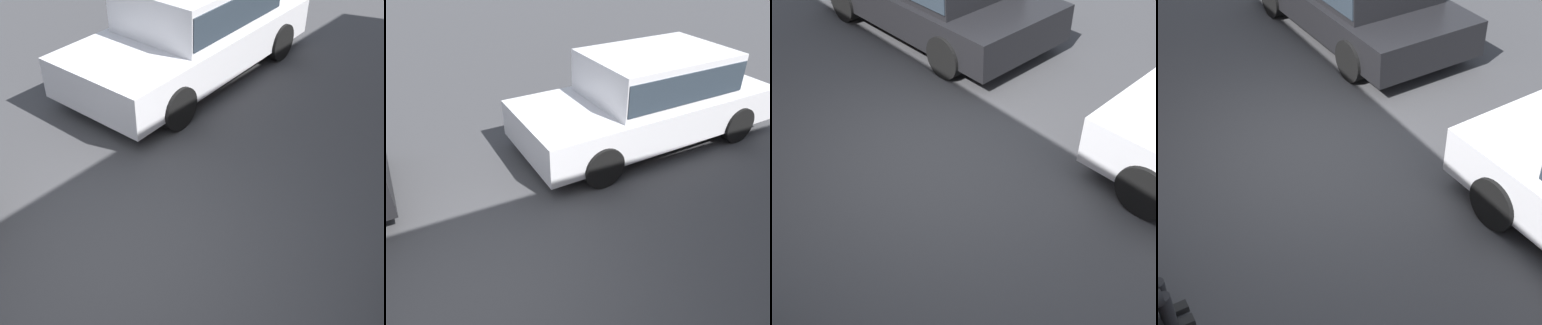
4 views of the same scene
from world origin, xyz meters
TOP-DOWN VIEW (x-y plane):
  - ground_plane at (0.00, 0.00)m, footprint 60.00×60.00m
  - parked_car_near at (-3.52, -1.95)m, footprint 4.30×1.98m

SIDE VIEW (x-z plane):
  - ground_plane at x=0.00m, z-range 0.00..0.00m
  - parked_car_near at x=-3.52m, z-range 0.06..1.52m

